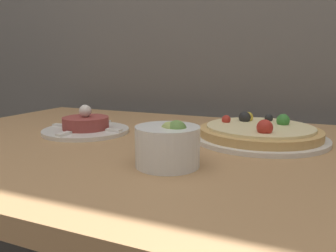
{
  "coord_description": "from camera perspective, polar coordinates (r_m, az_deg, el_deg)",
  "views": [
    {
      "loc": [
        0.23,
        -0.25,
        0.91
      ],
      "look_at": [
        -0.05,
        0.39,
        0.77
      ],
      "focal_mm": 35.0,
      "sensor_mm": 36.0,
      "label": 1
    }
  ],
  "objects": [
    {
      "name": "tartare_plate",
      "position": [
        0.86,
        -14.1,
        -0.09
      ],
      "size": [
        0.22,
        0.22,
        0.07
      ],
      "color": "silver",
      "rests_on": "dining_table"
    },
    {
      "name": "pizza_plate",
      "position": [
        0.78,
        15.62,
        -1.16
      ],
      "size": [
        0.3,
        0.3,
        0.06
      ],
      "color": "silver",
      "rests_on": "dining_table"
    },
    {
      "name": "small_bowl",
      "position": [
        0.56,
        0.05,
        -3.21
      ],
      "size": [
        0.11,
        0.11,
        0.08
      ],
      "color": "white",
      "rests_on": "dining_table"
    },
    {
      "name": "dining_table",
      "position": [
        0.73,
        3.33,
        -10.68
      ],
      "size": [
        1.37,
        0.78,
        0.73
      ],
      "color": "#AD7F51",
      "rests_on": "ground_plane"
    }
  ]
}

